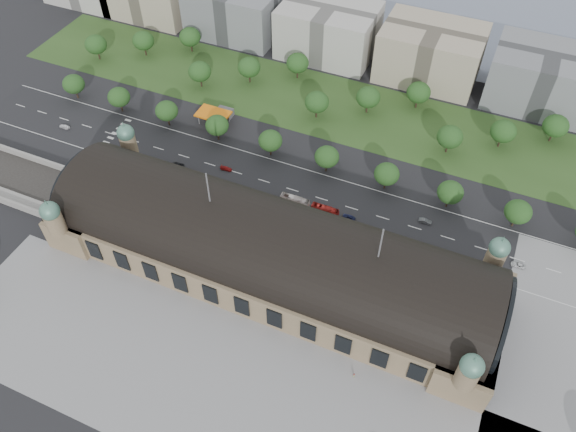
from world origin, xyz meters
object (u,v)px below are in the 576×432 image
at_px(traffic_car_3, 226,169).
at_px(parked_car_6, 209,189).
at_px(bus_mid, 295,200).
at_px(traffic_car_2, 178,165).
at_px(parked_car_4, 166,175).
at_px(parked_car_2, 200,195).
at_px(parked_car_0, 118,160).
at_px(traffic_car_0, 64,126).
at_px(bus_west, 325,210).
at_px(traffic_car_5, 425,221).
at_px(bus_east, 325,219).
at_px(pedestrian_0, 354,375).
at_px(petrol_station, 219,113).
at_px(parked_car_1, 140,167).
at_px(parked_car_5, 202,195).
at_px(traffic_car_4, 349,217).
at_px(traffic_car_6, 518,265).

xyz_separation_m(traffic_car_3, parked_car_6, (-0.51, -12.79, 0.05)).
xyz_separation_m(traffic_car_3, bus_mid, (32.09, -5.93, 0.93)).
bearing_deg(traffic_car_2, parked_car_4, -10.22).
distance_m(traffic_car_3, parked_car_2, 16.96).
bearing_deg(parked_car_0, parked_car_2, 56.16).
height_order(traffic_car_0, bus_west, bus_west).
relative_size(traffic_car_0, bus_mid, 0.41).
distance_m(traffic_car_5, parked_car_2, 84.24).
height_order(traffic_car_3, parked_car_4, traffic_car_3).
xyz_separation_m(bus_east, pedestrian_0, (29.20, -52.99, -0.84)).
bearing_deg(bus_mid, bus_east, -105.58).
bearing_deg(petrol_station, bus_mid, -34.02).
distance_m(traffic_car_0, traffic_car_2, 56.66).
relative_size(traffic_car_0, parked_car_1, 0.90).
bearing_deg(parked_car_1, traffic_car_0, -132.52).
bearing_deg(petrol_station, traffic_car_5, -13.62).
relative_size(parked_car_2, bus_west, 0.50).
height_order(traffic_car_3, parked_car_6, parked_car_6).
relative_size(traffic_car_2, parked_car_5, 0.85).
bearing_deg(bus_west, traffic_car_4, -84.96).
bearing_deg(traffic_car_5, bus_west, 103.55).
bearing_deg(parked_car_5, bus_west, 70.11).
bearing_deg(petrol_station, traffic_car_6, -13.03).
height_order(traffic_car_5, parked_car_6, traffic_car_5).
xyz_separation_m(traffic_car_5, parked_car_2, (-81.61, -20.88, -0.01)).
bearing_deg(traffic_car_2, petrol_station, 176.03).
bearing_deg(traffic_car_2, bus_east, 84.39).
xyz_separation_m(traffic_car_3, traffic_car_6, (113.03, -2.70, -0.02)).
xyz_separation_m(parked_car_0, bus_west, (86.29, 7.00, 0.82)).
bearing_deg(traffic_car_6, parked_car_5, -88.49).
height_order(traffic_car_0, parked_car_2, traffic_car_0).
relative_size(traffic_car_0, parked_car_2, 0.89).
relative_size(traffic_car_3, parked_car_6, 0.93).
xyz_separation_m(traffic_car_5, parked_car_1, (-110.84, -16.88, -0.05)).
xyz_separation_m(traffic_car_4, traffic_car_6, (59.86, 2.30, -0.15)).
bearing_deg(petrol_station, parked_car_0, -121.66).
bearing_deg(traffic_car_3, parked_car_5, 172.50).
relative_size(parked_car_0, parked_car_2, 0.74).
distance_m(traffic_car_2, parked_car_0, 24.62).
height_order(parked_car_0, bus_mid, bus_mid).
xyz_separation_m(traffic_car_0, parked_car_0, (33.07, -8.35, -0.16)).
bearing_deg(bus_east, traffic_car_0, 82.90).
xyz_separation_m(petrol_station, parked_car_1, (-14.20, -40.28, -2.22)).
distance_m(traffic_car_2, traffic_car_5, 98.39).
bearing_deg(traffic_car_4, parked_car_5, -72.48).
bearing_deg(bus_east, parked_car_5, 93.71).
distance_m(traffic_car_2, pedestrian_0, 109.88).
distance_m(bus_west, bus_mid, 11.94).
height_order(petrol_station, bus_west, petrol_station).
relative_size(parked_car_4, pedestrian_0, 2.35).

